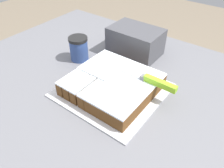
{
  "coord_description": "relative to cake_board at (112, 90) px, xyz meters",
  "views": [
    {
      "loc": [
        0.41,
        -0.51,
        1.47
      ],
      "look_at": [
        0.02,
        -0.0,
        0.95
      ],
      "focal_mm": 35.0,
      "sensor_mm": 36.0,
      "label": 1
    }
  ],
  "objects": [
    {
      "name": "knife",
      "position": [
        0.13,
        0.07,
        0.07
      ],
      "size": [
        0.34,
        0.02,
        0.02
      ],
      "rotation": [
        0.0,
        0.0,
        3.14
      ],
      "color": "silver",
      "rests_on": "cake"
    },
    {
      "name": "cake",
      "position": [
        0.0,
        0.0,
        0.03
      ],
      "size": [
        0.3,
        0.29,
        0.06
      ],
      "color": "brown",
      "rests_on": "cake_board"
    },
    {
      "name": "countertop",
      "position": [
        -0.02,
        0.0,
        -0.46
      ],
      "size": [
        1.4,
        1.1,
        0.91
      ],
      "color": "slate",
      "rests_on": "ground_plane"
    },
    {
      "name": "coffee_cup",
      "position": [
        -0.26,
        0.09,
        0.05
      ],
      "size": [
        0.09,
        0.09,
        0.11
      ],
      "color": "#334C8C",
      "rests_on": "countertop"
    },
    {
      "name": "cake_board",
      "position": [
        0.0,
        0.0,
        0.0
      ],
      "size": [
        0.37,
        0.36,
        0.01
      ],
      "color": "silver",
      "rests_on": "countertop"
    },
    {
      "name": "storage_box",
      "position": [
        -0.08,
        0.29,
        0.06
      ],
      "size": [
        0.24,
        0.16,
        0.13
      ],
      "color": "#47474C",
      "rests_on": "countertop"
    }
  ]
}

